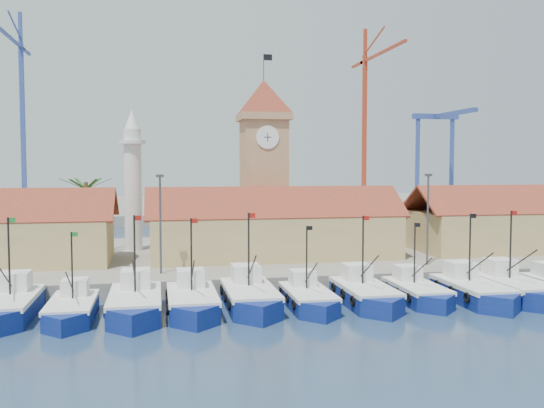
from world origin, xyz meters
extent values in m
plane|color=navy|center=(0.00, 0.00, 0.00)|extent=(400.00, 400.00, 0.00)
cube|color=gray|center=(0.00, 24.00, 0.75)|extent=(140.00, 32.00, 1.50)
cube|color=gray|center=(0.00, 110.00, 1.00)|extent=(240.00, 80.00, 2.00)
cube|color=navy|center=(-23.21, 3.63, 0.53)|extent=(3.74, 8.47, 1.92)
cube|color=silver|center=(-23.21, 3.63, 1.50)|extent=(3.82, 8.70, 0.37)
cube|color=silver|center=(-23.21, 5.75, 2.35)|extent=(2.24, 2.35, 1.50)
cylinder|color=black|center=(-23.21, 4.17, 4.49)|extent=(0.15, 0.15, 5.99)
cube|color=#197226|center=(-22.94, 4.17, 7.27)|extent=(0.53, 0.02, 0.37)
cube|color=navy|center=(-18.54, 2.44, 0.46)|extent=(3.22, 7.28, 1.65)
cube|color=navy|center=(-18.54, -1.20, 0.46)|extent=(3.22, 3.22, 1.65)
cube|color=silver|center=(-18.54, 2.44, 1.29)|extent=(3.28, 7.48, 0.32)
cube|color=silver|center=(-18.54, 4.26, 2.02)|extent=(1.93, 2.02, 1.29)
cylinder|color=black|center=(-18.54, 2.90, 3.86)|extent=(0.13, 0.13, 5.15)
cube|color=#197226|center=(-18.31, 2.90, 6.25)|extent=(0.46, 0.02, 0.32)
cube|color=navy|center=(-14.00, 2.72, 0.54)|extent=(3.79, 8.57, 1.95)
cube|color=navy|center=(-14.00, -1.56, 0.54)|extent=(3.79, 3.79, 1.95)
cube|color=silver|center=(-14.00, 2.72, 1.52)|extent=(3.86, 8.81, 0.38)
cube|color=silver|center=(-14.00, 4.87, 2.38)|extent=(2.27, 2.38, 1.52)
cylinder|color=black|center=(-14.00, 3.26, 4.55)|extent=(0.15, 0.15, 6.06)
cube|color=#A5140F|center=(-13.73, 3.26, 7.36)|extent=(0.54, 0.02, 0.38)
cube|color=navy|center=(-9.70, 2.84, 0.52)|extent=(3.63, 8.22, 1.87)
cube|color=navy|center=(-9.70, -1.27, 0.52)|extent=(3.63, 3.63, 1.87)
cube|color=silver|center=(-9.70, 2.84, 1.45)|extent=(3.71, 8.45, 0.36)
cube|color=silver|center=(-9.70, 4.90, 2.28)|extent=(2.18, 2.28, 1.45)
cylinder|color=black|center=(-9.70, 3.36, 4.36)|extent=(0.15, 0.15, 5.81)
cube|color=#A5140F|center=(-9.44, 3.36, 7.06)|extent=(0.52, 0.02, 0.36)
cube|color=navy|center=(-5.10, 3.43, 0.54)|extent=(3.79, 8.57, 1.95)
cube|color=navy|center=(-5.10, -0.86, 0.54)|extent=(3.78, 3.78, 1.95)
cube|color=silver|center=(-5.10, 3.43, 1.51)|extent=(3.86, 8.80, 0.38)
cube|color=silver|center=(-5.10, 5.57, 2.38)|extent=(2.27, 2.38, 1.51)
cylinder|color=black|center=(-5.10, 3.97, 4.54)|extent=(0.15, 0.15, 6.06)
cube|color=#A5140F|center=(-4.83, 3.97, 7.35)|extent=(0.54, 0.02, 0.38)
cube|color=navy|center=(-0.53, 2.68, 0.47)|extent=(3.26, 7.39, 1.68)
cube|color=navy|center=(-0.53, -1.01, 0.47)|extent=(3.26, 3.26, 1.68)
cube|color=silver|center=(-0.53, 2.68, 1.31)|extent=(3.33, 7.59, 0.33)
cube|color=silver|center=(-0.53, 4.53, 2.05)|extent=(1.96, 2.05, 1.31)
cylinder|color=black|center=(-0.53, 3.15, 3.92)|extent=(0.13, 0.13, 5.22)
cube|color=black|center=(-0.29, 3.15, 6.34)|extent=(0.47, 0.02, 0.33)
cube|color=navy|center=(4.31, 2.95, 0.52)|extent=(3.62, 8.19, 1.86)
cube|color=navy|center=(4.31, -1.14, 0.52)|extent=(3.62, 3.62, 1.86)
cube|color=silver|center=(4.31, 2.95, 1.45)|extent=(3.69, 8.41, 0.36)
cube|color=silver|center=(4.31, 5.00, 2.27)|extent=(2.17, 2.27, 1.45)
cylinder|color=black|center=(4.31, 3.47, 4.34)|extent=(0.14, 0.14, 5.79)
cube|color=#A5140F|center=(4.57, 3.47, 7.03)|extent=(0.52, 0.02, 0.36)
cube|color=navy|center=(8.96, 3.24, 0.47)|extent=(3.27, 7.40, 1.68)
cube|color=navy|center=(8.96, -0.46, 0.47)|extent=(3.27, 3.27, 1.68)
cube|color=silver|center=(8.96, 3.24, 1.31)|extent=(3.34, 7.61, 0.33)
cube|color=silver|center=(8.96, 5.09, 2.06)|extent=(1.96, 2.06, 1.31)
cylinder|color=black|center=(8.96, 3.71, 3.93)|extent=(0.13, 0.13, 5.24)
cube|color=black|center=(9.19, 3.71, 6.36)|extent=(0.47, 0.02, 0.33)
cube|color=navy|center=(13.52, 2.33, 0.52)|extent=(3.66, 8.28, 1.88)
cube|color=navy|center=(13.52, -1.81, 0.52)|extent=(3.66, 3.66, 1.88)
cube|color=silver|center=(13.52, 2.33, 1.46)|extent=(3.73, 8.51, 0.37)
cube|color=silver|center=(13.52, 4.40, 2.30)|extent=(2.20, 2.30, 1.46)
cylinder|color=black|center=(13.52, 2.85, 4.39)|extent=(0.15, 0.15, 5.86)
cube|color=black|center=(13.78, 2.85, 7.11)|extent=(0.52, 0.02, 0.37)
cube|color=navy|center=(17.43, 2.56, 0.54)|extent=(3.75, 8.49, 1.93)
cube|color=navy|center=(17.43, -1.69, 0.54)|extent=(3.75, 3.75, 1.93)
cube|color=silver|center=(17.43, 2.56, 1.50)|extent=(3.83, 8.72, 0.38)
cube|color=silver|center=(17.43, 4.68, 2.36)|extent=(2.25, 2.36, 1.50)
cylinder|color=black|center=(17.43, 3.09, 4.50)|extent=(0.15, 0.15, 6.00)
cube|color=#A5140F|center=(17.70, 3.09, 7.29)|extent=(0.54, 0.02, 0.38)
cube|color=tan|center=(0.00, 20.00, 3.75)|extent=(26.00, 10.00, 4.50)
cube|color=#9C3527|center=(0.00, 17.50, 7.50)|extent=(27.04, 5.13, 3.21)
cube|color=#9C3527|center=(0.00, 22.50, 7.50)|extent=(27.04, 5.13, 3.21)
cube|color=tan|center=(32.00, 20.00, 3.75)|extent=(30.00, 10.00, 4.50)
cube|color=#9C3527|center=(32.00, 22.50, 7.50)|extent=(31.20, 5.13, 3.21)
cube|color=tan|center=(0.00, 26.00, 9.00)|extent=(5.00, 5.00, 15.00)
cube|color=tan|center=(0.00, 26.00, 16.90)|extent=(5.80, 5.80, 0.80)
pyramid|color=#9C3527|center=(0.00, 26.00, 19.20)|extent=(5.80, 5.80, 4.00)
cylinder|color=white|center=(0.00, 23.45, 14.50)|extent=(2.60, 0.15, 2.60)
cube|color=black|center=(0.00, 23.37, 14.50)|extent=(0.08, 0.02, 1.00)
cube|color=black|center=(0.00, 23.37, 14.50)|extent=(0.80, 0.02, 0.08)
cylinder|color=#3F3F44|center=(0.00, 26.00, 22.70)|extent=(0.10, 0.10, 3.00)
cube|color=black|center=(0.50, 26.00, 23.80)|extent=(1.00, 0.03, 0.70)
cylinder|color=silver|center=(-15.00, 28.00, 8.50)|extent=(2.00, 2.00, 14.00)
cylinder|color=silver|center=(-15.00, 28.00, 14.00)|extent=(3.00, 3.00, 0.40)
cone|color=silver|center=(-15.00, 28.00, 16.60)|extent=(1.80, 1.80, 2.40)
cylinder|color=brown|center=(-20.00, 26.00, 5.50)|extent=(0.44, 0.44, 8.00)
cube|color=#1C511B|center=(-18.60, 26.00, 9.30)|extent=(2.80, 0.35, 1.18)
cube|color=#1C511B|center=(-19.30, 27.21, 9.30)|extent=(1.71, 2.60, 1.18)
cube|color=#1C511B|center=(-20.70, 27.21, 9.30)|extent=(1.71, 2.60, 1.18)
cube|color=#1C511B|center=(-21.40, 26.00, 9.30)|extent=(2.80, 0.35, 1.18)
cube|color=#1C511B|center=(-20.70, 24.79, 9.30)|extent=(1.71, 2.60, 1.18)
cube|color=#1C511B|center=(-19.30, 24.79, 9.30)|extent=(1.71, 2.60, 1.18)
cylinder|color=#3F3F44|center=(-12.00, 12.00, 6.00)|extent=(0.20, 0.20, 9.00)
cube|color=#3F3F44|center=(-12.00, 12.00, 10.40)|extent=(0.70, 0.25, 0.25)
cylinder|color=#3F3F44|center=(14.00, 12.00, 6.00)|extent=(0.20, 0.20, 9.00)
cube|color=#3F3F44|center=(14.00, 12.00, 10.40)|extent=(0.70, 0.25, 0.25)
cube|color=#32489A|center=(-43.12, 108.00, 20.96)|extent=(1.00, 1.00, 37.92)
cube|color=#32489A|center=(-43.12, 97.74, 38.92)|extent=(0.60, 25.66, 0.60)
cube|color=#32489A|center=(-43.12, 113.00, 38.92)|extent=(0.60, 10.00, 0.60)
cube|color=#32489A|center=(-43.12, 108.00, 43.42)|extent=(0.80, 0.80, 7.00)
cube|color=#AF351B|center=(40.11, 105.00, 20.41)|extent=(1.00, 1.00, 36.83)
cube|color=#AF351B|center=(40.11, 93.54, 37.83)|extent=(0.60, 28.65, 0.60)
cube|color=#AF351B|center=(40.11, 110.00, 37.83)|extent=(0.60, 10.00, 0.60)
cube|color=#AF351B|center=(40.11, 105.00, 42.33)|extent=(0.80, 0.80, 7.00)
cube|color=#32489A|center=(57.00, 110.00, 13.00)|extent=(0.90, 0.90, 22.00)
cube|color=#32489A|center=(67.00, 110.00, 13.00)|extent=(0.90, 0.90, 22.00)
cube|color=#32489A|center=(62.00, 110.00, 24.50)|extent=(13.00, 1.40, 1.40)
cube|color=#32489A|center=(62.00, 100.00, 24.50)|extent=(1.40, 22.00, 1.00)
camera|label=1|loc=(-12.26, -43.63, 11.38)|focal=40.00mm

